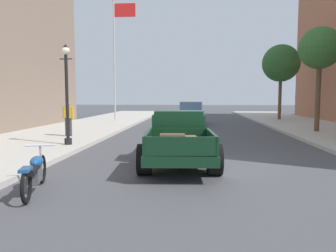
{
  "coord_description": "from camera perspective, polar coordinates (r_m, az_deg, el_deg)",
  "views": [
    {
      "loc": [
        -0.33,
        -9.59,
        2.0
      ],
      "look_at": [
        -1.24,
        1.33,
        1.0
      ],
      "focal_mm": 34.24,
      "sensor_mm": 36.0,
      "label": 1
    }
  ],
  "objects": [
    {
      "name": "street_lamp_near",
      "position": [
        12.98,
        -17.6,
        6.67
      ],
      "size": [
        0.5,
        0.32,
        3.85
      ],
      "color": "black",
      "rests_on": "sidewalk_left"
    },
    {
      "name": "flagpole",
      "position": [
        25.38,
        -9.04,
        13.69
      ],
      "size": [
        1.74,
        0.16,
        9.16
      ],
      "color": "#B2B2B7",
      "rests_on": "sidewalk_left"
    },
    {
      "name": "pedestrian_sidewalk_left",
      "position": [
        15.77,
        -17.34,
        1.65
      ],
      "size": [
        0.53,
        0.22,
        1.65
      ],
      "color": "#333338",
      "rests_on": "sidewalk_left"
    },
    {
      "name": "car_background_blue",
      "position": [
        23.29,
        4.19,
        2.16
      ],
      "size": [
        1.99,
        4.36,
        1.65
      ],
      "color": "#284293",
      "rests_on": "ground"
    },
    {
      "name": "street_tree_second",
      "position": [
        19.21,
        25.43,
        12.27
      ],
      "size": [
        2.21,
        2.21,
        5.54
      ],
      "color": "brown",
      "rests_on": "sidewalk_right"
    },
    {
      "name": "hotrod_truck_dark_green",
      "position": [
        9.76,
        1.86,
        -2.13
      ],
      "size": [
        2.4,
        5.02,
        1.58
      ],
      "color": "black",
      "rests_on": "ground"
    },
    {
      "name": "ground_plane",
      "position": [
        9.8,
        6.63,
        -6.6
      ],
      "size": [
        140.0,
        140.0,
        0.0
      ],
      "primitive_type": "plane",
      "color": "#47474C"
    },
    {
      "name": "street_tree_third",
      "position": [
        28.08,
        19.46,
        10.46
      ],
      "size": [
        3.01,
        3.01,
        6.09
      ],
      "color": "brown",
      "rests_on": "sidewalk_right"
    },
    {
      "name": "motorcycle_parked",
      "position": [
        7.29,
        -22.63,
        -7.54
      ],
      "size": [
        0.78,
        2.06,
        0.93
      ],
      "color": "black",
      "rests_on": "ground"
    }
  ]
}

